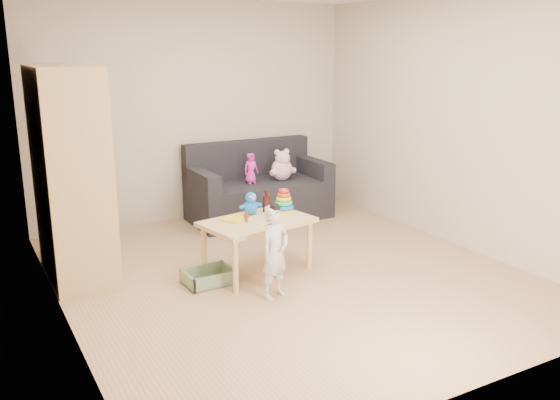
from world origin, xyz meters
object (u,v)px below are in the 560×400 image
sofa (259,200)px  play_table (258,246)px  toddler (275,253)px  wardrobe (71,175)px

sofa → play_table: bearing=-117.3°
sofa → toddler: toddler is taller
sofa → wardrobe: bearing=-159.6°
wardrobe → play_table: (1.48, -0.76, -0.70)m
wardrobe → sofa: (2.33, 0.84, -0.72)m
play_table → sofa: bearing=62.2°
wardrobe → play_table: bearing=-27.1°
sofa → toddler: size_ratio=2.14×
toddler → play_table: bearing=58.4°
sofa → toddler: (-0.97, -2.17, 0.16)m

